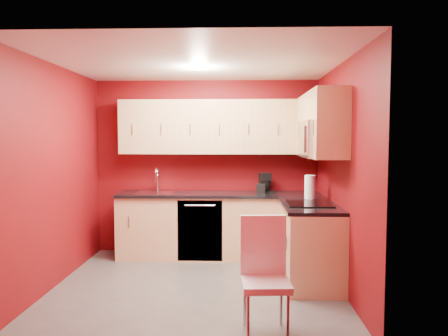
# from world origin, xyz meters

# --- Properties ---
(floor) EXTENTS (3.20, 3.20, 0.00)m
(floor) POSITION_xyz_m (0.00, 0.00, 0.00)
(floor) COLOR #55524F
(floor) RESTS_ON ground
(ceiling) EXTENTS (3.20, 3.20, 0.00)m
(ceiling) POSITION_xyz_m (0.00, 0.00, 2.50)
(ceiling) COLOR white
(ceiling) RESTS_ON wall_back
(wall_back) EXTENTS (3.20, 0.00, 3.20)m
(wall_back) POSITION_xyz_m (0.00, 1.50, 1.25)
(wall_back) COLOR maroon
(wall_back) RESTS_ON floor
(wall_front) EXTENTS (3.20, 0.00, 3.20)m
(wall_front) POSITION_xyz_m (0.00, -1.50, 1.25)
(wall_front) COLOR maroon
(wall_front) RESTS_ON floor
(wall_left) EXTENTS (0.00, 3.00, 3.00)m
(wall_left) POSITION_xyz_m (-1.60, 0.00, 1.25)
(wall_left) COLOR maroon
(wall_left) RESTS_ON floor
(wall_right) EXTENTS (0.00, 3.00, 3.00)m
(wall_right) POSITION_xyz_m (1.60, 0.00, 1.25)
(wall_right) COLOR maroon
(wall_right) RESTS_ON floor
(base_cabinets_back) EXTENTS (2.80, 0.60, 0.87)m
(base_cabinets_back) POSITION_xyz_m (0.20, 1.20, 0.43)
(base_cabinets_back) COLOR #DCB37E
(base_cabinets_back) RESTS_ON floor
(base_cabinets_right) EXTENTS (0.60, 1.30, 0.87)m
(base_cabinets_right) POSITION_xyz_m (1.30, 0.25, 0.43)
(base_cabinets_right) COLOR #DCB37E
(base_cabinets_right) RESTS_ON floor
(countertop_back) EXTENTS (2.80, 0.63, 0.04)m
(countertop_back) POSITION_xyz_m (0.20, 1.19, 0.89)
(countertop_back) COLOR black
(countertop_back) RESTS_ON base_cabinets_back
(countertop_right) EXTENTS (0.63, 1.27, 0.04)m
(countertop_right) POSITION_xyz_m (1.29, 0.23, 0.89)
(countertop_right) COLOR black
(countertop_right) RESTS_ON base_cabinets_right
(upper_cabinets_back) EXTENTS (2.80, 0.35, 0.75)m
(upper_cabinets_back) POSITION_xyz_m (0.20, 1.32, 1.83)
(upper_cabinets_back) COLOR tan
(upper_cabinets_back) RESTS_ON wall_back
(upper_cabinets_right) EXTENTS (0.35, 1.55, 0.75)m
(upper_cabinets_right) POSITION_xyz_m (1.42, 0.44, 1.89)
(upper_cabinets_right) COLOR tan
(upper_cabinets_right) RESTS_ON wall_right
(microwave) EXTENTS (0.42, 0.76, 0.42)m
(microwave) POSITION_xyz_m (1.39, 0.20, 1.66)
(microwave) COLOR silver
(microwave) RESTS_ON upper_cabinets_right
(cooktop) EXTENTS (0.50, 0.55, 0.01)m
(cooktop) POSITION_xyz_m (1.28, 0.20, 0.92)
(cooktop) COLOR black
(cooktop) RESTS_ON countertop_right
(sink) EXTENTS (0.52, 0.42, 0.35)m
(sink) POSITION_xyz_m (-0.70, 1.20, 0.94)
(sink) COLOR silver
(sink) RESTS_ON countertop_back
(dishwasher_front) EXTENTS (0.60, 0.02, 0.82)m
(dishwasher_front) POSITION_xyz_m (-0.05, 0.91, 0.43)
(dishwasher_front) COLOR black
(dishwasher_front) RESTS_ON base_cabinets_back
(downlight) EXTENTS (0.20, 0.20, 0.01)m
(downlight) POSITION_xyz_m (0.00, 0.30, 2.48)
(downlight) COLOR white
(downlight) RESTS_ON ceiling
(coffee_maker) EXTENTS (0.23, 0.26, 0.27)m
(coffee_maker) POSITION_xyz_m (0.86, 1.27, 1.04)
(coffee_maker) COLOR black
(coffee_maker) RESTS_ON countertop_back
(napkin_holder) EXTENTS (0.14, 0.14, 0.13)m
(napkin_holder) POSITION_xyz_m (0.78, 1.14, 0.97)
(napkin_holder) COLOR black
(napkin_holder) RESTS_ON countertop_back
(paper_towel) EXTENTS (0.23, 0.23, 0.30)m
(paper_towel) POSITION_xyz_m (1.35, 0.56, 1.06)
(paper_towel) COLOR white
(paper_towel) RESTS_ON countertop_right
(dining_chair) EXTENTS (0.43, 0.45, 1.00)m
(dining_chair) POSITION_xyz_m (0.70, -1.20, 0.50)
(dining_chair) COLOR white
(dining_chair) RESTS_ON floor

